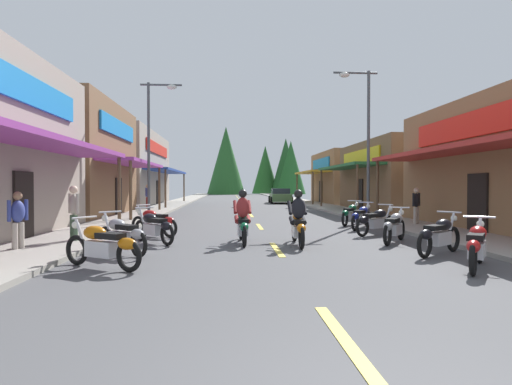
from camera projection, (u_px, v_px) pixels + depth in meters
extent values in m
cube|color=#4C4C4F|center=(244.00, 206.00, 33.82)|extent=(9.68, 92.86, 0.10)
cube|color=gray|center=(169.00, 205.00, 33.41)|extent=(2.48, 92.86, 0.12)
cube|color=#9E9991|center=(317.00, 205.00, 34.22)|extent=(2.48, 92.86, 0.12)
cube|color=#E0C64C|center=(345.00, 340.00, 4.46)|extent=(0.16, 2.40, 0.01)
cube|color=#E0C64C|center=(277.00, 249.00, 10.80)|extent=(0.16, 2.40, 0.01)
cube|color=#E0C64C|center=(260.00, 227.00, 16.76)|extent=(0.16, 2.40, 0.01)
cube|color=#E0C64C|center=(251.00, 216.00, 22.92)|extent=(0.16, 2.40, 0.01)
cube|color=#E0C64C|center=(247.00, 209.00, 28.96)|extent=(0.16, 2.40, 0.01)
cube|color=#E0C64C|center=(244.00, 206.00, 34.30)|extent=(0.16, 2.40, 0.01)
cube|color=#E0C64C|center=(242.00, 203.00, 39.46)|extent=(0.16, 2.40, 0.01)
cube|color=#E0C64C|center=(240.00, 201.00, 45.57)|extent=(0.16, 2.40, 0.01)
cube|color=#E0C64C|center=(239.00, 199.00, 51.04)|extent=(0.16, 2.40, 0.01)
cube|color=#E0C64C|center=(238.00, 197.00, 57.76)|extent=(0.16, 2.40, 0.01)
cube|color=#E0C64C|center=(237.00, 196.00, 63.44)|extent=(0.16, 2.40, 0.01)
cube|color=#E0C64C|center=(236.00, 195.00, 69.95)|extent=(0.16, 2.40, 0.01)
cube|color=#8C338C|center=(53.00, 144.00, 12.13)|extent=(1.80, 9.63, 0.16)
cylinder|color=brown|center=(119.00, 192.00, 16.81)|extent=(0.14, 0.14, 2.82)
cube|color=#197FCC|center=(23.00, 87.00, 12.05)|extent=(0.10, 7.49, 0.90)
cube|color=black|center=(24.00, 207.00, 12.11)|extent=(0.08, 1.10, 2.10)
cube|color=brown|center=(40.00, 160.00, 22.26)|extent=(8.21, 9.15, 6.15)
cube|color=#8C338C|center=(134.00, 163.00, 22.59)|extent=(1.80, 8.23, 0.16)
cylinder|color=brown|center=(131.00, 191.00, 18.76)|extent=(0.14, 0.14, 2.82)
cylinder|color=brown|center=(159.00, 190.00, 26.57)|extent=(0.14, 0.14, 2.82)
cube|color=#197FCC|center=(119.00, 129.00, 22.50)|extent=(0.10, 6.40, 0.90)
cube|color=black|center=(119.00, 197.00, 22.57)|extent=(0.08, 1.10, 2.10)
cube|color=gray|center=(105.00, 169.00, 34.73)|extent=(8.79, 13.93, 6.12)
cube|color=navy|center=(168.00, 171.00, 35.09)|extent=(1.80, 12.54, 0.16)
cylinder|color=brown|center=(165.00, 189.00, 29.11)|extent=(0.14, 0.14, 2.82)
cylinder|color=brown|center=(184.00, 188.00, 41.22)|extent=(0.14, 0.14, 2.82)
cube|color=red|center=(158.00, 149.00, 35.00)|extent=(0.10, 9.75, 0.90)
cube|color=black|center=(158.00, 193.00, 35.06)|extent=(0.08, 1.10, 2.10)
cube|color=#B72D28|center=(454.00, 150.00, 14.05)|extent=(1.80, 11.00, 0.16)
cylinder|color=brown|center=(377.00, 191.00, 19.32)|extent=(0.14, 0.14, 2.82)
cube|color=red|center=(478.00, 123.00, 14.09)|extent=(0.10, 8.55, 0.90)
cube|color=black|center=(477.00, 204.00, 14.14)|extent=(0.08, 1.10, 2.10)
cube|color=brown|center=(413.00, 177.00, 27.01)|extent=(6.97, 10.07, 4.51)
cube|color=#236033|center=(347.00, 167.00, 26.70)|extent=(1.80, 9.06, 0.16)
cylinder|color=brown|center=(357.00, 190.00, 22.36)|extent=(0.14, 0.14, 2.82)
cylinder|color=brown|center=(321.00, 189.00, 31.00)|extent=(0.14, 0.14, 2.82)
cube|color=yellow|center=(360.00, 157.00, 26.75)|extent=(0.10, 7.05, 0.90)
cube|color=black|center=(360.00, 195.00, 26.79)|extent=(0.08, 1.10, 2.10)
cube|color=olive|center=(362.00, 178.00, 38.44)|extent=(7.70, 9.27, 4.76)
cube|color=gold|center=(312.00, 172.00, 38.11)|extent=(1.80, 8.34, 0.16)
cylinder|color=brown|center=(313.00, 189.00, 34.13)|extent=(0.14, 0.14, 2.82)
cylinder|color=brown|center=(297.00, 188.00, 42.05)|extent=(0.14, 0.14, 2.82)
cube|color=#197FCC|center=(321.00, 164.00, 38.15)|extent=(0.10, 6.49, 0.90)
cube|color=black|center=(321.00, 192.00, 38.20)|extent=(0.08, 1.10, 2.10)
cylinder|color=#474C51|center=(149.00, 151.00, 20.55)|extent=(0.14, 0.14, 6.80)
cylinder|color=#474C51|center=(161.00, 85.00, 20.53)|extent=(2.06, 0.10, 0.10)
ellipsoid|color=silver|center=(172.00, 87.00, 20.57)|extent=(0.50, 0.30, 0.24)
cylinder|color=#474C51|center=(368.00, 146.00, 19.15)|extent=(0.14, 0.14, 7.00)
cylinder|color=#474C51|center=(355.00, 73.00, 19.05)|extent=(2.06, 0.10, 0.10)
ellipsoid|color=silver|center=(344.00, 75.00, 19.02)|extent=(0.50, 0.30, 0.24)
torus|color=black|center=(480.00, 249.00, 8.90)|extent=(0.46, 0.57, 0.64)
torus|color=black|center=(473.00, 259.00, 7.64)|extent=(0.46, 0.57, 0.64)
cube|color=silver|center=(477.00, 249.00, 8.27)|extent=(0.64, 0.73, 0.32)
ellipsoid|color=#A51414|center=(478.00, 233.00, 8.43)|extent=(0.59, 0.64, 0.28)
cube|color=black|center=(476.00, 237.00, 8.05)|extent=(0.58, 0.65, 0.12)
ellipsoid|color=#A51414|center=(473.00, 246.00, 7.68)|extent=(0.46, 0.50, 0.24)
cylinder|color=silver|center=(480.00, 234.00, 8.78)|extent=(0.27, 0.33, 0.71)
cylinder|color=silver|center=(479.00, 217.00, 8.68)|extent=(0.51, 0.39, 0.04)
sphere|color=white|center=(480.00, 224.00, 8.92)|extent=(0.16, 0.16, 0.16)
torus|color=black|center=(453.00, 239.00, 10.48)|extent=(0.57, 0.47, 0.64)
torus|color=black|center=(425.00, 245.00, 9.49)|extent=(0.57, 0.47, 0.64)
cube|color=silver|center=(440.00, 238.00, 9.98)|extent=(0.73, 0.65, 0.32)
ellipsoid|color=black|center=(444.00, 225.00, 10.11)|extent=(0.64, 0.59, 0.28)
cube|color=black|center=(435.00, 228.00, 9.82)|extent=(0.65, 0.59, 0.12)
ellipsoid|color=black|center=(426.00, 234.00, 9.52)|extent=(0.50, 0.46, 0.24)
cylinder|color=silver|center=(451.00, 226.00, 10.39)|extent=(0.33, 0.27, 0.71)
cylinder|color=silver|center=(449.00, 212.00, 10.30)|extent=(0.40, 0.50, 0.04)
sphere|color=white|center=(454.00, 218.00, 10.49)|extent=(0.16, 0.16, 0.16)
torus|color=black|center=(401.00, 230.00, 12.68)|extent=(0.46, 0.57, 0.64)
torus|color=black|center=(387.00, 235.00, 11.42)|extent=(0.46, 0.57, 0.64)
cube|color=silver|center=(395.00, 229.00, 12.05)|extent=(0.64, 0.73, 0.32)
ellipsoid|color=#99999E|center=(396.00, 218.00, 12.21)|extent=(0.59, 0.64, 0.28)
cube|color=black|center=(392.00, 220.00, 11.84)|extent=(0.58, 0.65, 0.12)
ellipsoid|color=#99999E|center=(388.00, 226.00, 11.46)|extent=(0.46, 0.50, 0.24)
cylinder|color=silver|center=(400.00, 219.00, 12.57)|extent=(0.27, 0.33, 0.71)
cylinder|color=silver|center=(399.00, 207.00, 12.46)|extent=(0.50, 0.39, 0.04)
sphere|color=white|center=(401.00, 212.00, 12.70)|extent=(0.16, 0.16, 0.16)
torus|color=black|center=(390.00, 224.00, 14.39)|extent=(0.59, 0.44, 0.64)
torus|color=black|center=(362.00, 227.00, 13.47)|extent=(0.59, 0.44, 0.64)
cube|color=silver|center=(377.00, 223.00, 13.93)|extent=(0.74, 0.62, 0.32)
ellipsoid|color=black|center=(380.00, 214.00, 14.04)|extent=(0.64, 0.58, 0.28)
cube|color=black|center=(372.00, 215.00, 13.77)|extent=(0.65, 0.57, 0.12)
ellipsoid|color=black|center=(363.00, 220.00, 13.50)|extent=(0.50, 0.44, 0.24)
cylinder|color=silver|center=(388.00, 215.00, 14.30)|extent=(0.34, 0.26, 0.71)
cylinder|color=silver|center=(386.00, 205.00, 14.22)|extent=(0.37, 0.52, 0.04)
sphere|color=white|center=(390.00, 209.00, 14.40)|extent=(0.16, 0.16, 0.16)
torus|color=black|center=(368.00, 220.00, 16.44)|extent=(0.46, 0.57, 0.64)
torus|color=black|center=(355.00, 222.00, 15.18)|extent=(0.46, 0.57, 0.64)
cube|color=silver|center=(362.00, 219.00, 15.81)|extent=(0.64, 0.73, 0.32)
ellipsoid|color=navy|center=(363.00, 210.00, 15.97)|extent=(0.59, 0.64, 0.28)
cube|color=black|center=(360.00, 212.00, 15.60)|extent=(0.58, 0.65, 0.12)
ellipsoid|color=navy|center=(355.00, 216.00, 15.22)|extent=(0.46, 0.50, 0.24)
cylinder|color=silver|center=(367.00, 211.00, 16.32)|extent=(0.27, 0.33, 0.71)
cylinder|color=silver|center=(366.00, 202.00, 16.22)|extent=(0.50, 0.39, 0.04)
sphere|color=white|center=(368.00, 206.00, 16.45)|extent=(0.16, 0.16, 0.16)
torus|color=black|center=(356.00, 217.00, 18.06)|extent=(0.45, 0.58, 0.64)
torus|color=black|center=(345.00, 219.00, 16.77)|extent=(0.45, 0.58, 0.64)
cube|color=silver|center=(351.00, 216.00, 17.41)|extent=(0.63, 0.73, 0.32)
ellipsoid|color=#0C5933|center=(352.00, 208.00, 17.58)|extent=(0.58, 0.64, 0.28)
cube|color=black|center=(349.00, 209.00, 17.19)|extent=(0.57, 0.65, 0.12)
ellipsoid|color=#0C5933|center=(345.00, 213.00, 16.81)|extent=(0.45, 0.50, 0.24)
cylinder|color=silver|center=(355.00, 209.00, 17.94)|extent=(0.26, 0.34, 0.71)
cylinder|color=silver|center=(355.00, 201.00, 17.83)|extent=(0.51, 0.38, 0.04)
sphere|color=white|center=(357.00, 204.00, 18.07)|extent=(0.16, 0.16, 0.16)
torus|color=black|center=(77.00, 250.00, 8.69)|extent=(0.59, 0.43, 0.64)
torus|color=black|center=(129.00, 256.00, 7.98)|extent=(0.59, 0.43, 0.64)
cube|color=silver|center=(102.00, 249.00, 8.33)|extent=(0.74, 0.61, 0.32)
ellipsoid|color=#BF660C|center=(95.00, 233.00, 8.42)|extent=(0.64, 0.57, 0.28)
cube|color=black|center=(110.00, 236.00, 8.21)|extent=(0.66, 0.56, 0.12)
ellipsoid|color=#BF660C|center=(127.00, 244.00, 8.00)|extent=(0.50, 0.44, 0.24)
cylinder|color=silver|center=(81.00, 235.00, 8.62)|extent=(0.35, 0.25, 0.71)
cylinder|color=silver|center=(85.00, 217.00, 8.56)|extent=(0.35, 0.53, 0.04)
sphere|color=white|center=(76.00, 225.00, 8.70)|extent=(0.16, 0.16, 0.16)
torus|color=black|center=(105.00, 239.00, 10.57)|extent=(0.52, 0.52, 0.64)
torus|color=black|center=(139.00, 244.00, 9.58)|extent=(0.52, 0.52, 0.64)
cube|color=silver|center=(121.00, 238.00, 10.07)|extent=(0.69, 0.69, 0.32)
ellipsoid|color=#99999E|center=(117.00, 224.00, 10.20)|extent=(0.62, 0.62, 0.28)
cube|color=black|center=(127.00, 227.00, 9.90)|extent=(0.62, 0.62, 0.12)
ellipsoid|color=#99999E|center=(137.00, 234.00, 9.61)|extent=(0.48, 0.48, 0.24)
cylinder|color=silver|center=(108.00, 226.00, 10.47)|extent=(0.31, 0.30, 0.71)
cylinder|color=silver|center=(110.00, 212.00, 10.39)|extent=(0.45, 0.45, 0.04)
sphere|color=white|center=(105.00, 218.00, 10.58)|extent=(0.16, 0.16, 0.16)
torus|color=black|center=(140.00, 230.00, 12.53)|extent=(0.49, 0.55, 0.64)
torus|color=black|center=(167.00, 234.00, 11.46)|extent=(0.49, 0.55, 0.64)
cube|color=silver|center=(153.00, 229.00, 11.99)|extent=(0.67, 0.71, 0.32)
ellipsoid|color=black|center=(150.00, 218.00, 12.13)|extent=(0.61, 0.63, 0.28)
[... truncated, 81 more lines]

